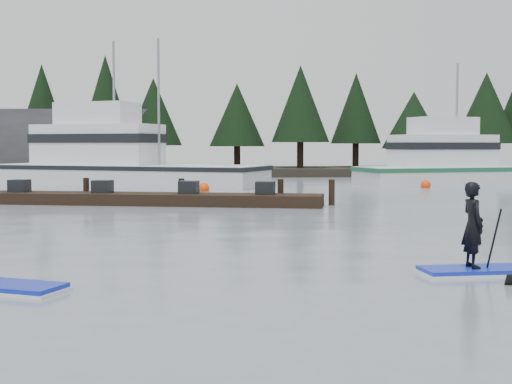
{
  "coord_description": "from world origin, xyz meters",
  "views": [
    {
      "loc": [
        -1.23,
        -12.72,
        2.35
      ],
      "look_at": [
        0.0,
        6.0,
        1.1
      ],
      "focal_mm": 50.0,
      "sensor_mm": 36.0,
      "label": 1
    }
  ],
  "objects": [
    {
      "name": "ground",
      "position": [
        0.0,
        0.0,
        0.0
      ],
      "size": [
        160.0,
        160.0,
        0.0
      ],
      "primitive_type": "plane",
      "color": "slate",
      "rests_on": "ground"
    },
    {
      "name": "far_shore",
      "position": [
        0.0,
        42.0,
        0.3
      ],
      "size": [
        70.0,
        8.0,
        0.6
      ],
      "primitive_type": "cube",
      "color": "#2D281E",
      "rests_on": "ground"
    },
    {
      "name": "treeline",
      "position": [
        0.0,
        42.0,
        0.0
      ],
      "size": [
        60.0,
        4.0,
        8.0
      ],
      "primitive_type": null,
      "color": "black",
      "rests_on": "ground"
    },
    {
      "name": "waterfront_building",
      "position": [
        -14.0,
        44.0,
        2.5
      ],
      "size": [
        18.0,
        6.0,
        5.0
      ],
      "primitive_type": "cube",
      "color": "#4C4C51",
      "rests_on": "ground"
    },
    {
      "name": "fishing_boat_large",
      "position": [
        -6.46,
        29.27,
        0.7
      ],
      "size": [
        16.65,
        10.76,
        9.32
      ],
      "rotation": [
        0.0,
        0.0,
        -0.42
      ],
      "color": "silver",
      "rests_on": "ground"
    },
    {
      "name": "fishing_boat_medium",
      "position": [
        13.87,
        29.35,
        0.56
      ],
      "size": [
        13.78,
        6.67,
        8.06
      ],
      "rotation": [
        0.0,
        0.0,
        0.23
      ],
      "color": "silver",
      "rests_on": "ground"
    },
    {
      "name": "floating_dock",
      "position": [
        -3.49,
        15.32,
        0.22
      ],
      "size": [
        13.48,
        4.57,
        0.45
      ],
      "primitive_type": "cube",
      "rotation": [
        0.0,
        0.0,
        -0.21
      ],
      "color": "black",
      "rests_on": "ground"
    },
    {
      "name": "buoy_b",
      "position": [
        -1.5,
        23.29,
        0.0
      ],
      "size": [
        0.55,
        0.55,
        0.55
      ],
      "primitive_type": "sphere",
      "color": "#FC420C",
      "rests_on": "ground"
    },
    {
      "name": "buoy_c",
      "position": [
        10.61,
        25.53,
        0.0
      ],
      "size": [
        0.55,
        0.55,
        0.55
      ],
      "primitive_type": "sphere",
      "color": "#FC420C",
      "rests_on": "ground"
    },
    {
      "name": "paddleboard_duo",
      "position": [
        4.19,
        -0.15,
        0.51
      ],
      "size": [
        3.49,
        1.28,
        2.21
      ],
      "rotation": [
        0.0,
        0.0,
        0.08
      ],
      "color": "#1429BC",
      "rests_on": "ground"
    }
  ]
}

